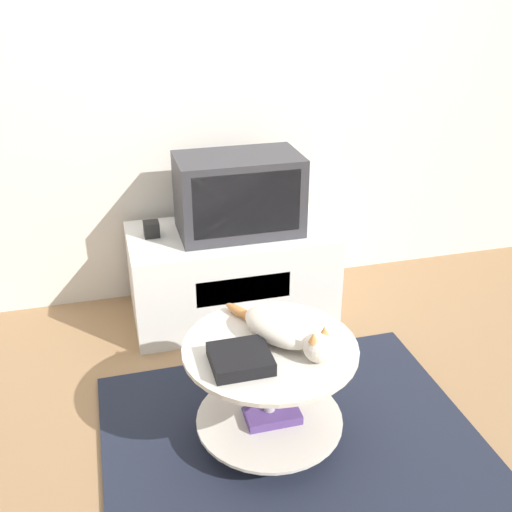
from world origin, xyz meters
name	(u,v)px	position (x,y,z in m)	size (l,w,h in m)	color
ground_plane	(293,445)	(0.00, 0.00, 0.00)	(12.00, 12.00, 0.00)	#93704C
wall_back	(214,71)	(0.00, 1.48, 1.30)	(8.00, 0.05, 2.60)	silver
rug	(294,443)	(0.00, 0.00, 0.01)	(1.56, 1.29, 0.02)	#1E2333
tv_stand	(231,273)	(-0.01, 1.10, 0.26)	(1.11, 0.58, 0.51)	silver
tv	(239,194)	(0.04, 1.10, 0.72)	(0.65, 0.38, 0.42)	#333338
speaker	(151,229)	(-0.43, 1.16, 0.55)	(0.08, 0.08, 0.08)	black
coffee_table	(270,384)	(-0.09, 0.05, 0.31)	(0.69, 0.69, 0.47)	#B2B2B7
dvd_box	(240,359)	(-0.23, -0.04, 0.52)	(0.22, 0.20, 0.05)	black
cat	(284,329)	(-0.03, 0.06, 0.55)	(0.34, 0.51, 0.14)	silver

